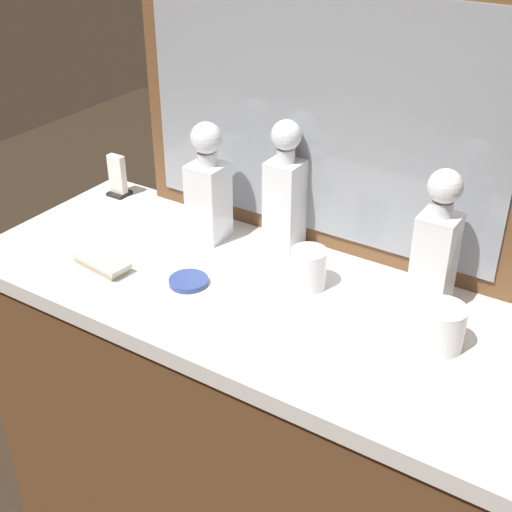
# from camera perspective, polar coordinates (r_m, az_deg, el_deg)

# --- Properties ---
(dresser) EXTENTS (1.28, 0.52, 0.84)m
(dresser) POSITION_cam_1_polar(r_m,az_deg,el_deg) (1.72, -0.00, -14.50)
(dresser) COLOR brown
(dresser) RESTS_ON ground_plane
(dresser_mirror) EXTENTS (0.92, 0.03, 0.60)m
(dresser_mirror) POSITION_cam_1_polar(r_m,az_deg,el_deg) (1.51, 5.11, 11.29)
(dresser_mirror) COLOR brown
(dresser_mirror) RESTS_ON dresser
(crystal_decanter_far_left) EXTENTS (0.07, 0.07, 0.30)m
(crystal_decanter_far_left) POSITION_cam_1_polar(r_m,az_deg,el_deg) (1.38, 14.40, 0.11)
(crystal_decanter_far_left) COLOR white
(crystal_decanter_far_left) RESTS_ON dresser
(crystal_decanter_right) EXTENTS (0.07, 0.07, 0.30)m
(crystal_decanter_right) POSITION_cam_1_polar(r_m,az_deg,el_deg) (1.56, 2.37, 4.79)
(crystal_decanter_right) COLOR white
(crystal_decanter_right) RESTS_ON dresser
(crystal_decanter_front) EXTENTS (0.08, 0.08, 0.28)m
(crystal_decanter_front) POSITION_cam_1_polar(r_m,az_deg,el_deg) (1.60, -3.92, 5.12)
(crystal_decanter_front) COLOR white
(crystal_decanter_front) RESTS_ON dresser
(crystal_tumbler_front) EXTENTS (0.07, 0.07, 0.09)m
(crystal_tumbler_front) POSITION_cam_1_polar(r_m,az_deg,el_deg) (1.45, 4.30, -1.15)
(crystal_tumbler_front) COLOR white
(crystal_tumbler_front) RESTS_ON dresser
(crystal_tumbler_far_right) EXTENTS (0.08, 0.08, 0.09)m
(crystal_tumbler_far_right) POSITION_cam_1_polar(r_m,az_deg,el_deg) (1.32, 14.88, -5.78)
(crystal_tumbler_far_right) COLOR white
(crystal_tumbler_far_right) RESTS_ON dresser
(silver_brush_left) EXTENTS (0.14, 0.07, 0.02)m
(silver_brush_left) POSITION_cam_1_polar(r_m,az_deg,el_deg) (1.55, -12.51, -0.55)
(silver_brush_left) COLOR #B7A88C
(silver_brush_left) RESTS_ON dresser
(porcelain_dish) EXTENTS (0.08, 0.08, 0.01)m
(porcelain_dish) POSITION_cam_1_polar(r_m,az_deg,el_deg) (1.47, -5.52, -2.06)
(porcelain_dish) COLOR #33478C
(porcelain_dish) RESTS_ON dresser
(napkin_holder) EXTENTS (0.05, 0.05, 0.11)m
(napkin_holder) POSITION_cam_1_polar(r_m,az_deg,el_deg) (1.86, -11.21, 6.22)
(napkin_holder) COLOR black
(napkin_holder) RESTS_ON dresser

